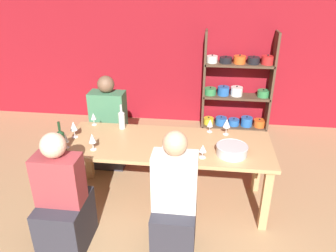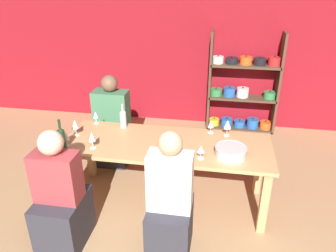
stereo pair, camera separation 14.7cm
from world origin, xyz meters
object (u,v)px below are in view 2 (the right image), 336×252
object	(u,v)px
wine_glass_red_c	(96,115)
wine_glass_empty_a	(179,145)
wine_glass_white_b	(161,149)
dining_table	(166,150)
person_near_b	(61,204)
wine_glass_white_c	(66,136)
wine_glass_red_a	(92,137)
person_far_a	(113,131)
wine_bottle_green	(123,118)
wine_glass_red_b	(228,125)
wine_glass_white_d	(201,150)
wine_glass_white_a	(211,124)
shelf_unit	(243,92)
mixing_bowl	(231,151)
wine_glass_white_e	(75,124)
person_near_a	(170,210)
wine_bottle_dark	(61,138)

from	to	relation	value
wine_glass_red_c	wine_glass_empty_a	bearing A→B (deg)	-27.33
wine_glass_white_b	wine_glass_empty_a	distance (m)	0.20
dining_table	person_near_b	xyz separation A→B (m)	(-0.85, -0.78, -0.21)
wine_glass_white_b	wine_glass_white_c	world-z (taller)	same
wine_glass_red_a	person_far_a	world-z (taller)	person_far_a
wine_bottle_green	person_far_a	world-z (taller)	person_far_a
person_far_a	wine_glass_red_b	bearing A→B (deg)	161.46
wine_glass_white_d	wine_glass_white_a	bearing A→B (deg)	83.65
shelf_unit	mixing_bowl	world-z (taller)	shelf_unit
wine_glass_white_a	person_far_a	distance (m)	1.46
wine_bottle_green	wine_glass_white_b	size ratio (longest dim) A/B	1.82
shelf_unit	person_far_a	bearing A→B (deg)	-143.43
wine_glass_white_a	person_near_b	xyz separation A→B (m)	(-1.30, -1.10, -0.41)
wine_glass_white_a	wine_glass_red_c	bearing A→B (deg)	179.05
wine_glass_red_a	person_near_b	world-z (taller)	person_near_b
dining_table	wine_bottle_green	distance (m)	0.66
dining_table	wine_glass_empty_a	bearing A→B (deg)	-52.32
wine_glass_white_a	wine_glass_white_b	xyz separation A→B (m)	(-0.44, -0.65, -0.00)
wine_glass_white_b	wine_glass_white_e	size ratio (longest dim) A/B	0.85
mixing_bowl	wine_glass_white_d	bearing A→B (deg)	-161.81
wine_glass_red_c	wine_glass_white_b	bearing A→B (deg)	-36.36
wine_glass_white_b	wine_glass_white_e	world-z (taller)	wine_glass_white_e
mixing_bowl	wine_glass_white_a	xyz separation A→B (m)	(-0.22, 0.48, 0.05)
wine_glass_white_c	wine_glass_white_e	xyz separation A→B (m)	(-0.01, 0.24, 0.03)
person_near_a	wine_bottle_dark	bearing A→B (deg)	160.98
wine_glass_red_b	person_far_a	size ratio (longest dim) A/B	0.16
wine_glass_white_d	wine_bottle_dark	bearing A→B (deg)	-177.18
wine_glass_white_a	wine_glass_white_c	bearing A→B (deg)	-159.24
wine_glass_white_a	wine_glass_white_b	world-z (taller)	wine_glass_white_b
shelf_unit	wine_glass_red_b	bearing A→B (deg)	-97.71
wine_glass_red_b	wine_glass_empty_a	xyz separation A→B (m)	(-0.46, -0.49, -0.03)
person_far_a	dining_table	bearing A→B (deg)	138.16
wine_glass_white_c	wine_glass_white_b	bearing A→B (deg)	-5.61
wine_bottle_green	wine_glass_white_d	world-z (taller)	wine_bottle_green
wine_glass_white_c	wine_bottle_dark	bearing A→B (deg)	-90.28
mixing_bowl	person_near_b	size ratio (longest dim) A/B	0.26
shelf_unit	mixing_bowl	xyz separation A→B (m)	(-0.20, -2.24, 0.15)
wine_glass_empty_a	person_near_b	distance (m)	1.23
wine_glass_white_a	wine_glass_red_c	size ratio (longest dim) A/B	1.02
wine_glass_red_c	person_near_b	bearing A→B (deg)	-86.97
wine_bottle_green	person_far_a	size ratio (longest dim) A/B	0.24
wine_glass_red_a	wine_glass_white_d	size ratio (longest dim) A/B	1.31
wine_bottle_green	wine_glass_red_b	world-z (taller)	wine_bottle_green
person_near_a	person_near_b	distance (m)	1.01
person_near_a	person_near_b	world-z (taller)	person_near_a
wine_glass_empty_a	wine_glass_white_c	size ratio (longest dim) A/B	0.94
wine_bottle_dark	wine_glass_white_e	bearing A→B (deg)	90.91
person_near_a	wine_glass_white_d	bearing A→B (deg)	64.90
person_far_a	wine_glass_red_a	bearing A→B (deg)	98.42
wine_glass_white_a	wine_glass_red_c	distance (m)	1.36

